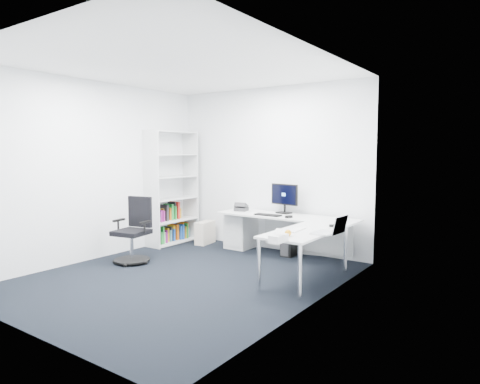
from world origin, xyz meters
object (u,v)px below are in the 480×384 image
Objects in this scene: l_desk at (275,240)px; task_chair at (131,230)px; bookshelf at (172,187)px; monitor at (284,198)px; laptop at (324,224)px.

task_chair is at bearing -142.57° from l_desk.
monitor is (2.03, 0.46, -0.11)m from bookshelf.
task_chair is 1.91× the size of monitor.
l_desk is 6.58× the size of laptop.
bookshelf is 3.97× the size of monitor.
l_desk is at bearing -1.32° from bookshelf.
l_desk is 2.32× the size of task_chair.
task_chair is at bearing -70.26° from bookshelf.
bookshelf is 1.52m from task_chair.
bookshelf is at bearing 178.68° from l_desk.
bookshelf reaches higher than l_desk.
bookshelf is at bearing -158.65° from monitor.
laptop is at bearing -32.52° from l_desk.
bookshelf reaches higher than task_chair.
bookshelf is (-2.17, 0.05, 0.68)m from l_desk.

